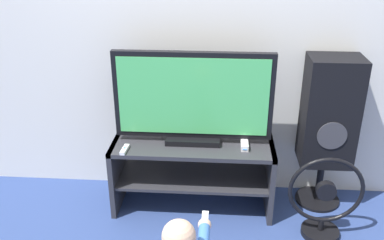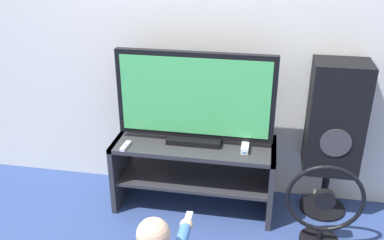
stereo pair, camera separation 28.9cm
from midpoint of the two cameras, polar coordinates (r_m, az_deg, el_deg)
name	(u,v)px [view 1 (the left image)]	position (r m, az deg, el deg)	size (l,w,h in m)	color
ground_plane	(191,222)	(3.16, -2.87, -13.54)	(16.00, 16.00, 0.00)	navy
wall_back	(196,26)	(3.09, -2.20, 12.38)	(10.00, 0.06, 2.60)	silver
tv_stand	(193,164)	(3.15, -2.52, -5.97)	(1.16, 0.45, 0.53)	#2D2D33
television	(193,99)	(2.95, -2.65, 2.74)	(1.10, 0.20, 0.66)	black
game_console	(244,144)	(3.01, 4.28, -3.22)	(0.05, 0.18, 0.04)	white
remote_primary	(125,150)	(3.00, -11.71, -3.95)	(0.04, 0.13, 0.03)	white
speaker_tower	(329,115)	(3.13, 15.35, 0.61)	(0.37, 0.33, 1.15)	black
floor_fan	(324,202)	(2.99, 14.60, -10.60)	(0.50, 0.26, 0.61)	black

